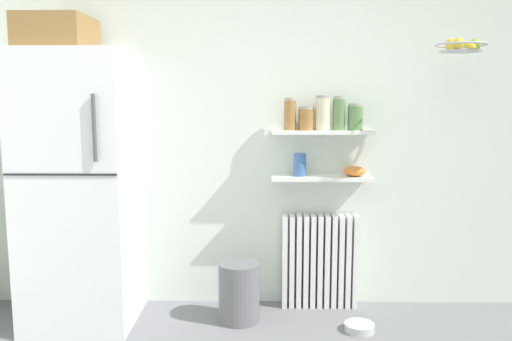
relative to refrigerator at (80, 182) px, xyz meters
The scene contains 15 objects.
back_wall 1.40m from the refrigerator, 16.47° to the left, with size 7.04×0.10×2.60m, color silver.
refrigerator is the anchor object (origin of this frame).
radiator 1.77m from the refrigerator, ahead, with size 0.54×0.12×0.68m.
wall_shelf_lower 1.65m from the refrigerator, ahead, with size 0.70×0.22×0.03m, color white.
wall_shelf_upper 1.68m from the refrigerator, ahead, with size 0.70×0.22×0.03m, color white.
storage_jar_0 1.49m from the refrigerator, ahead, with size 0.09×0.09×0.22m.
storage_jar_1 1.59m from the refrigerator, ahead, with size 0.11×0.11×0.16m.
storage_jar_2 1.71m from the refrigerator, ahead, with size 0.11×0.11×0.24m.
storage_jar_3 1.82m from the refrigerator, ahead, with size 0.09×0.09×0.23m.
storage_jar_4 1.92m from the refrigerator, ahead, with size 0.10×0.10×0.18m.
vase 1.50m from the refrigerator, ahead, with size 0.09×0.09×0.16m, color #38609E.
shelf_bowl 1.88m from the refrigerator, ahead, with size 0.16×0.16×0.07m, color orange.
trash_bin 1.30m from the refrigerator, ahead, with size 0.28×0.28×0.41m, color slate.
pet_food_bowl 2.08m from the refrigerator, ahead, with size 0.20×0.20×0.05m, color #B7B7BC.
hanging_fruit_basket 2.63m from the refrigerator, ahead, with size 0.32×0.32×0.10m.
Camera 1 is at (-0.08, -1.76, 1.52)m, focal length 36.70 mm.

